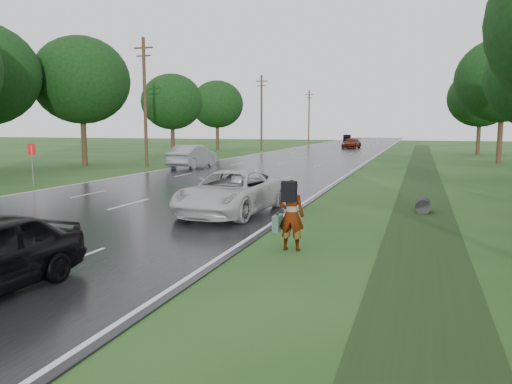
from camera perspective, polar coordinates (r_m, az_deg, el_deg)
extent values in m
cube|color=black|center=(55.93, 6.54, 4.19)|extent=(14.00, 180.00, 0.04)
cube|color=silver|center=(54.96, 13.46, 4.00)|extent=(0.12, 180.00, 0.01)
cube|color=silver|center=(57.67, -0.06, 4.36)|extent=(0.12, 180.00, 0.01)
cube|color=silver|center=(55.92, 6.54, 4.22)|extent=(0.12, 180.00, 0.01)
cube|color=#1E3313|center=(29.85, 18.46, 0.94)|extent=(2.20, 120.00, 0.01)
cylinder|color=#2D2D2D|center=(19.90, 18.53, -1.47)|extent=(0.56, 1.00, 0.56)
cylinder|color=slate|center=(29.45, -24.18, 2.72)|extent=(0.06, 0.06, 2.20)
cube|color=red|center=(29.40, -24.27, 4.47)|extent=(0.50, 0.04, 0.60)
cylinder|color=#3E2619|center=(40.33, -12.57, 9.87)|extent=(0.26, 0.26, 10.00)
cube|color=#3E2619|center=(40.73, -12.74, 15.78)|extent=(1.60, 0.12, 0.12)
cube|color=#3E2619|center=(40.65, -12.72, 14.94)|extent=(1.20, 0.10, 0.10)
cylinder|color=#3E2619|center=(67.87, 0.63, 9.02)|extent=(0.26, 0.26, 10.00)
cube|color=#3E2619|center=(68.11, 0.64, 12.56)|extent=(1.60, 0.12, 0.12)
cube|color=#3E2619|center=(68.06, 0.64, 12.05)|extent=(1.20, 0.10, 0.10)
cylinder|color=#3E2619|center=(96.89, 6.07, 8.53)|extent=(0.26, 0.26, 10.00)
cube|color=#3E2619|center=(97.06, 6.10, 11.01)|extent=(1.60, 0.12, 0.12)
cube|color=#3E2619|center=(97.02, 6.10, 10.66)|extent=(1.20, 0.10, 0.10)
cylinder|color=#3E2619|center=(48.12, 26.08, 5.40)|extent=(0.44, 0.44, 4.16)
ellipsoid|color=black|center=(48.27, 26.44, 11.43)|extent=(8.00, 8.00, 7.20)
cylinder|color=#3E2619|center=(62.00, 24.07, 5.59)|extent=(0.44, 0.44, 3.68)
ellipsoid|color=black|center=(62.06, 24.29, 9.78)|extent=(7.20, 7.20, 6.48)
cylinder|color=#3E2619|center=(43.55, -19.06, 5.50)|extent=(0.44, 0.44, 4.00)
ellipsoid|color=black|center=(43.69, -19.34, 11.96)|extent=(7.80, 7.80, 7.02)
cylinder|color=#3E2619|center=(54.98, -9.49, 5.81)|extent=(0.44, 0.44, 3.36)
ellipsoid|color=black|center=(55.02, -9.58, 10.14)|extent=(6.60, 6.60, 5.94)
cylinder|color=#3E2619|center=(67.92, -4.42, 6.27)|extent=(0.44, 0.44, 3.52)
ellipsoid|color=black|center=(67.96, -4.46, 9.96)|extent=(7.00, 7.00, 6.30)
imported|color=#A5998C|center=(13.03, 4.06, -2.66)|extent=(0.69, 0.46, 1.86)
cube|color=black|center=(12.66, 3.81, 0.06)|extent=(0.38, 0.23, 0.52)
cube|color=#3C584D|center=(13.26, 2.48, -3.55)|extent=(0.18, 0.52, 0.42)
cube|color=black|center=(13.22, 2.48, -2.50)|extent=(0.05, 0.17, 0.04)
imported|color=#BBBBBB|center=(18.31, -2.85, -0.03)|extent=(2.97, 5.81, 1.57)
imported|color=gray|center=(38.95, -7.27, 4.07)|extent=(1.92, 5.35, 1.76)
imported|color=maroon|center=(74.15, 10.87, 5.49)|extent=(2.58, 5.17, 1.44)
imported|color=black|center=(105.47, 10.34, 6.08)|extent=(2.23, 4.68, 1.48)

